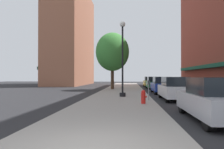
{
  "coord_description": "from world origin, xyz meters",
  "views": [
    {
      "loc": [
        0.81,
        -4.21,
        1.7
      ],
      "look_at": [
        -0.84,
        14.87,
        1.87
      ],
      "focal_mm": 33.11,
      "sensor_mm": 36.0,
      "label": 1
    }
  ],
  "objects_px": {
    "fire_hydrant": "(143,97)",
    "car_blue": "(162,85)",
    "parking_meter_near": "(149,88)",
    "car_green": "(154,83)",
    "car_silver": "(214,100)",
    "car_yellow": "(150,82)",
    "lamppost": "(123,57)",
    "car_white": "(174,89)",
    "tree_near": "(112,52)"
  },
  "relations": [
    {
      "from": "lamppost",
      "to": "fire_hydrant",
      "type": "relative_size",
      "value": 7.47
    },
    {
      "from": "car_yellow",
      "to": "car_silver",
      "type": "bearing_deg",
      "value": -89.65
    },
    {
      "from": "parking_meter_near",
      "to": "car_white",
      "type": "relative_size",
      "value": 0.3
    },
    {
      "from": "lamppost",
      "to": "car_silver",
      "type": "bearing_deg",
      "value": -64.87
    },
    {
      "from": "car_blue",
      "to": "car_yellow",
      "type": "height_order",
      "value": "same"
    },
    {
      "from": "car_silver",
      "to": "car_blue",
      "type": "height_order",
      "value": "same"
    },
    {
      "from": "lamppost",
      "to": "car_blue",
      "type": "bearing_deg",
      "value": 52.39
    },
    {
      "from": "tree_near",
      "to": "car_green",
      "type": "xyz_separation_m",
      "value": [
        5.36,
        2.2,
        -3.96
      ]
    },
    {
      "from": "fire_hydrant",
      "to": "parking_meter_near",
      "type": "relative_size",
      "value": 0.6
    },
    {
      "from": "fire_hydrant",
      "to": "car_green",
      "type": "height_order",
      "value": "car_green"
    },
    {
      "from": "car_blue",
      "to": "car_green",
      "type": "height_order",
      "value": "same"
    },
    {
      "from": "lamppost",
      "to": "car_yellow",
      "type": "relative_size",
      "value": 1.37
    },
    {
      "from": "car_white",
      "to": "car_yellow",
      "type": "relative_size",
      "value": 1.0
    },
    {
      "from": "tree_near",
      "to": "car_white",
      "type": "height_order",
      "value": "tree_near"
    },
    {
      "from": "lamppost",
      "to": "fire_hydrant",
      "type": "height_order",
      "value": "lamppost"
    },
    {
      "from": "parking_meter_near",
      "to": "car_silver",
      "type": "height_order",
      "value": "car_silver"
    },
    {
      "from": "car_silver",
      "to": "car_yellow",
      "type": "height_order",
      "value": "same"
    },
    {
      "from": "fire_hydrant",
      "to": "car_blue",
      "type": "bearing_deg",
      "value": 74.99
    },
    {
      "from": "lamppost",
      "to": "tree_near",
      "type": "xyz_separation_m",
      "value": [
        -1.61,
        9.62,
        1.56
      ]
    },
    {
      "from": "car_silver",
      "to": "car_blue",
      "type": "relative_size",
      "value": 1.0
    },
    {
      "from": "car_white",
      "to": "tree_near",
      "type": "bearing_deg",
      "value": 116.57
    },
    {
      "from": "car_green",
      "to": "car_blue",
      "type": "bearing_deg",
      "value": -87.91
    },
    {
      "from": "fire_hydrant",
      "to": "car_green",
      "type": "distance_m",
      "value": 16.11
    },
    {
      "from": "car_white",
      "to": "car_green",
      "type": "height_order",
      "value": "same"
    },
    {
      "from": "fire_hydrant",
      "to": "lamppost",
      "type": "bearing_deg",
      "value": 108.17
    },
    {
      "from": "parking_meter_near",
      "to": "car_white",
      "type": "height_order",
      "value": "car_white"
    },
    {
      "from": "parking_meter_near",
      "to": "car_blue",
      "type": "height_order",
      "value": "car_blue"
    },
    {
      "from": "parking_meter_near",
      "to": "car_blue",
      "type": "relative_size",
      "value": 0.3
    },
    {
      "from": "fire_hydrant",
      "to": "car_blue",
      "type": "relative_size",
      "value": 0.18
    },
    {
      "from": "parking_meter_near",
      "to": "car_yellow",
      "type": "bearing_deg",
      "value": 84.42
    },
    {
      "from": "car_green",
      "to": "fire_hydrant",
      "type": "bearing_deg",
      "value": -96.5
    },
    {
      "from": "fire_hydrant",
      "to": "car_blue",
      "type": "distance_m",
      "value": 9.3
    },
    {
      "from": "car_blue",
      "to": "car_yellow",
      "type": "distance_m",
      "value": 12.66
    },
    {
      "from": "fire_hydrant",
      "to": "car_white",
      "type": "bearing_deg",
      "value": 51.61
    },
    {
      "from": "tree_near",
      "to": "car_yellow",
      "type": "bearing_deg",
      "value": 55.86
    },
    {
      "from": "parking_meter_near",
      "to": "car_white",
      "type": "xyz_separation_m",
      "value": [
        1.95,
        1.37,
        -0.14
      ]
    },
    {
      "from": "fire_hydrant",
      "to": "car_yellow",
      "type": "height_order",
      "value": "car_yellow"
    },
    {
      "from": "lamppost",
      "to": "car_white",
      "type": "distance_m",
      "value": 4.58
    },
    {
      "from": "car_yellow",
      "to": "car_white",
      "type": "bearing_deg",
      "value": -89.65
    },
    {
      "from": "lamppost",
      "to": "car_green",
      "type": "xyz_separation_m",
      "value": [
        3.75,
        11.82,
        -2.39
      ]
    },
    {
      "from": "car_white",
      "to": "car_green",
      "type": "relative_size",
      "value": 1.0
    },
    {
      "from": "fire_hydrant",
      "to": "car_silver",
      "type": "height_order",
      "value": "car_silver"
    },
    {
      "from": "car_white",
      "to": "car_green",
      "type": "bearing_deg",
      "value": 89.92
    },
    {
      "from": "lamppost",
      "to": "fire_hydrant",
      "type": "bearing_deg",
      "value": -71.83
    },
    {
      "from": "lamppost",
      "to": "parking_meter_near",
      "type": "height_order",
      "value": "lamppost"
    },
    {
      "from": "lamppost",
      "to": "car_yellow",
      "type": "height_order",
      "value": "lamppost"
    },
    {
      "from": "parking_meter_near",
      "to": "car_blue",
      "type": "bearing_deg",
      "value": 75.06
    },
    {
      "from": "lamppost",
      "to": "car_white",
      "type": "bearing_deg",
      "value": -15.88
    },
    {
      "from": "fire_hydrant",
      "to": "car_yellow",
      "type": "xyz_separation_m",
      "value": [
        2.41,
        21.63,
        0.29
      ]
    },
    {
      "from": "car_white",
      "to": "car_blue",
      "type": "distance_m",
      "value": 5.94
    }
  ]
}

